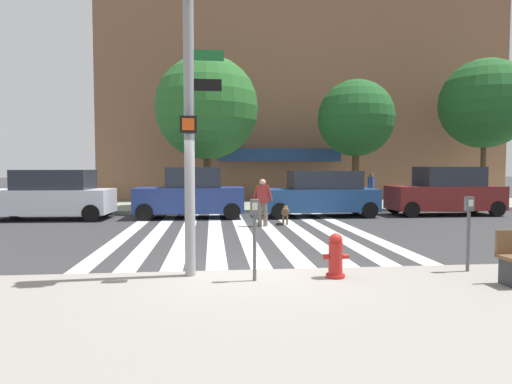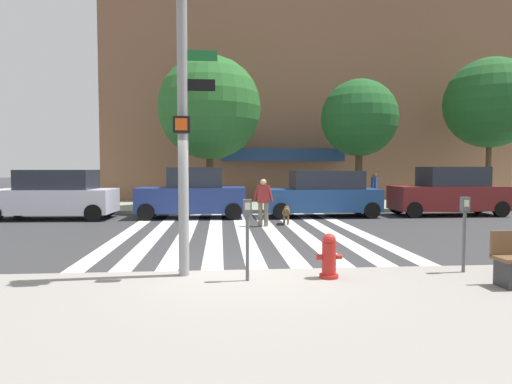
{
  "view_description": "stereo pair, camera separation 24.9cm",
  "coord_description": "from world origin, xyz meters",
  "px_view_note": "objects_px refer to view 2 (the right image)",
  "views": [
    {
      "loc": [
        -0.62,
        -7.93,
        2.03
      ],
      "look_at": [
        0.76,
        5.81,
        1.26
      ],
      "focal_mm": 30.6,
      "sensor_mm": 36.0,
      "label": 1
    },
    {
      "loc": [
        -0.38,
        -7.95,
        2.03
      ],
      "look_at": [
        0.76,
        5.81,
        1.26
      ],
      "focal_mm": 30.6,
      "sensor_mm": 36.0,
      "label": 2
    }
  ],
  "objects_px": {
    "parked_car_behind_first": "(193,194)",
    "dog_on_leash": "(286,212)",
    "street_tree_nearest": "(210,108)",
    "street_tree_middle": "(359,118)",
    "fire_hydrant": "(329,256)",
    "parked_car_near_curb": "(55,195)",
    "parked_car_fourth_in_line": "(449,192)",
    "parking_meter_curbside": "(465,224)",
    "parked_car_third_in_line": "(323,194)",
    "traffic_light_pole": "(183,80)",
    "parking_meter_third_along": "(247,228)",
    "street_tree_further": "(490,103)",
    "pedestrian_bystander": "(374,187)",
    "pedestrian_dog_walker": "(263,200)"
  },
  "relations": [
    {
      "from": "parking_meter_curbside",
      "to": "street_tree_further",
      "type": "xyz_separation_m",
      "value": [
        9.39,
        13.94,
        4.29
      ]
    },
    {
      "from": "parked_car_fourth_in_line",
      "to": "pedestrian_dog_walker",
      "type": "xyz_separation_m",
      "value": [
        -8.21,
        -2.8,
        -0.06
      ]
    },
    {
      "from": "pedestrian_dog_walker",
      "to": "street_tree_middle",
      "type": "bearing_deg",
      "value": 49.2
    },
    {
      "from": "parking_meter_curbside",
      "to": "parked_car_near_curb",
      "type": "distance_m",
      "value": 14.97
    },
    {
      "from": "traffic_light_pole",
      "to": "fire_hydrant",
      "type": "distance_m",
      "value": 3.91
    },
    {
      "from": "street_tree_middle",
      "to": "fire_hydrant",
      "type": "bearing_deg",
      "value": -109.8
    },
    {
      "from": "parking_meter_curbside",
      "to": "street_tree_middle",
      "type": "distance_m",
      "value": 14.37
    },
    {
      "from": "street_tree_further",
      "to": "dog_on_leash",
      "type": "height_order",
      "value": "street_tree_further"
    },
    {
      "from": "parking_meter_curbside",
      "to": "parked_car_fourth_in_line",
      "type": "distance_m",
      "value": 11.59
    },
    {
      "from": "parking_meter_third_along",
      "to": "street_tree_nearest",
      "type": "height_order",
      "value": "street_tree_nearest"
    },
    {
      "from": "parked_car_behind_first",
      "to": "street_tree_nearest",
      "type": "bearing_deg",
      "value": 79.23
    },
    {
      "from": "street_tree_nearest",
      "to": "street_tree_middle",
      "type": "distance_m",
      "value": 7.36
    },
    {
      "from": "traffic_light_pole",
      "to": "parked_car_near_curb",
      "type": "xyz_separation_m",
      "value": [
        -5.87,
        10.16,
        -2.57
      ]
    },
    {
      "from": "pedestrian_bystander",
      "to": "pedestrian_dog_walker",
      "type": "bearing_deg",
      "value": -135.86
    },
    {
      "from": "parking_meter_curbside",
      "to": "pedestrian_dog_walker",
      "type": "relative_size",
      "value": 0.83
    },
    {
      "from": "parking_meter_third_along",
      "to": "parked_car_third_in_line",
      "type": "height_order",
      "value": "parked_car_third_in_line"
    },
    {
      "from": "parked_car_behind_first",
      "to": "dog_on_leash",
      "type": "xyz_separation_m",
      "value": [
        3.48,
        -2.28,
        -0.51
      ]
    },
    {
      "from": "street_tree_nearest",
      "to": "pedestrian_bystander",
      "type": "relative_size",
      "value": 4.37
    },
    {
      "from": "parked_car_behind_first",
      "to": "pedestrian_bystander",
      "type": "distance_m",
      "value": 9.2
    },
    {
      "from": "parked_car_fourth_in_line",
      "to": "street_tree_further",
      "type": "bearing_deg",
      "value": 41.88
    },
    {
      "from": "parked_car_third_in_line",
      "to": "street_tree_further",
      "type": "relative_size",
      "value": 0.62
    },
    {
      "from": "parked_car_near_curb",
      "to": "street_tree_nearest",
      "type": "bearing_deg",
      "value": 28.69
    },
    {
      "from": "fire_hydrant",
      "to": "parked_car_near_curb",
      "type": "xyz_separation_m",
      "value": [
        -8.34,
        10.5,
        0.43
      ]
    },
    {
      "from": "pedestrian_dog_walker",
      "to": "street_tree_further",
      "type": "bearing_deg",
      "value": 27.72
    },
    {
      "from": "parked_car_fourth_in_line",
      "to": "pedestrian_dog_walker",
      "type": "distance_m",
      "value": 8.67
    },
    {
      "from": "street_tree_middle",
      "to": "parking_meter_curbside",
      "type": "bearing_deg",
      "value": -100.3
    },
    {
      "from": "dog_on_leash",
      "to": "parked_car_fourth_in_line",
      "type": "bearing_deg",
      "value": 17.27
    },
    {
      "from": "parking_meter_third_along",
      "to": "street_tree_middle",
      "type": "height_order",
      "value": "street_tree_middle"
    },
    {
      "from": "parking_meter_third_along",
      "to": "street_tree_further",
      "type": "xyz_separation_m",
      "value": [
        13.31,
        14.22,
        4.29
      ]
    },
    {
      "from": "parking_meter_curbside",
      "to": "dog_on_leash",
      "type": "bearing_deg",
      "value": 104.03
    },
    {
      "from": "parked_car_near_curb",
      "to": "street_tree_further",
      "type": "relative_size",
      "value": 0.63
    },
    {
      "from": "street_tree_middle",
      "to": "parking_meter_third_along",
      "type": "bearing_deg",
      "value": -114.62
    },
    {
      "from": "traffic_light_pole",
      "to": "parked_car_near_curb",
      "type": "relative_size",
      "value": 1.24
    },
    {
      "from": "traffic_light_pole",
      "to": "street_tree_middle",
      "type": "xyz_separation_m",
      "value": [
        7.49,
        13.59,
        0.95
      ]
    },
    {
      "from": "parked_car_third_in_line",
      "to": "street_tree_nearest",
      "type": "height_order",
      "value": "street_tree_nearest"
    },
    {
      "from": "parked_car_behind_first",
      "to": "street_tree_nearest",
      "type": "distance_m",
      "value": 5.14
    },
    {
      "from": "parked_car_third_in_line",
      "to": "parked_car_near_curb",
      "type": "bearing_deg",
      "value": -179.99
    },
    {
      "from": "parked_car_near_curb",
      "to": "parked_car_fourth_in_line",
      "type": "distance_m",
      "value": 16.18
    },
    {
      "from": "parked_car_near_curb",
      "to": "street_tree_middle",
      "type": "height_order",
      "value": "street_tree_middle"
    },
    {
      "from": "fire_hydrant",
      "to": "parked_car_near_curb",
      "type": "bearing_deg",
      "value": 128.48
    },
    {
      "from": "parking_meter_curbside",
      "to": "dog_on_leash",
      "type": "distance_m",
      "value": 8.29
    },
    {
      "from": "fire_hydrant",
      "to": "pedestrian_dog_walker",
      "type": "distance_m",
      "value": 7.72
    },
    {
      "from": "parked_car_third_in_line",
      "to": "street_tree_further",
      "type": "bearing_deg",
      "value": 21.0
    },
    {
      "from": "street_tree_nearest",
      "to": "pedestrian_dog_walker",
      "type": "height_order",
      "value": "street_tree_nearest"
    },
    {
      "from": "traffic_light_pole",
      "to": "dog_on_leash",
      "type": "relative_size",
      "value": 5.81
    },
    {
      "from": "parking_meter_curbside",
      "to": "parked_car_fourth_in_line",
      "type": "height_order",
      "value": "parked_car_fourth_in_line"
    },
    {
      "from": "pedestrian_bystander",
      "to": "parked_car_third_in_line",
      "type": "bearing_deg",
      "value": -136.91
    },
    {
      "from": "parked_car_near_curb",
      "to": "street_tree_further",
      "type": "bearing_deg",
      "value": 10.22
    },
    {
      "from": "street_tree_nearest",
      "to": "street_tree_further",
      "type": "height_order",
      "value": "street_tree_further"
    },
    {
      "from": "parking_meter_third_along",
      "to": "street_tree_further",
      "type": "height_order",
      "value": "street_tree_further"
    }
  ]
}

